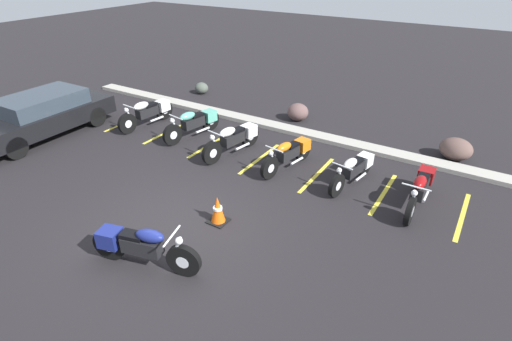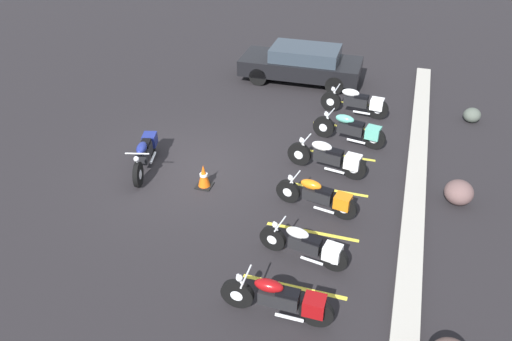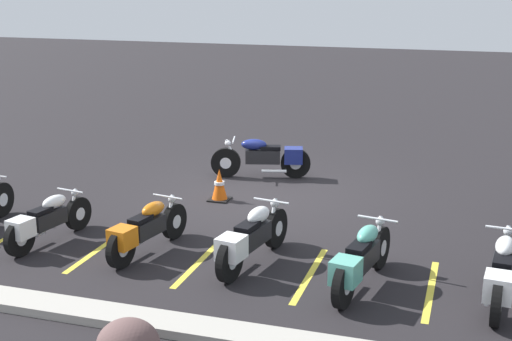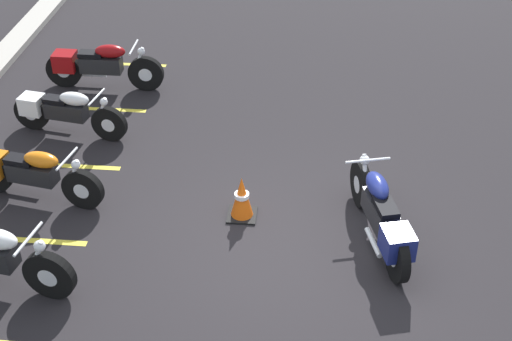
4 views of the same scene
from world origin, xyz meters
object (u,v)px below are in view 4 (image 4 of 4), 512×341
Objects in this scene: parked_bike_4 at (63,111)px; traffic_cone at (242,198)px; motorcycle_navy_featured at (381,215)px; parked_bike_3 at (29,173)px; parked_bike_5 at (98,65)px.

parked_bike_4 is 3.61m from traffic_cone.
parked_bike_4 is (2.29, 4.90, -0.05)m from motorcycle_navy_featured.
parked_bike_3 is at bearing -77.55° from parked_bike_4.
parked_bike_4 reaches higher than traffic_cone.
parked_bike_5 is (3.34, -0.04, 0.02)m from parked_bike_3.
parked_bike_4 is 1.59m from parked_bike_5.
parked_bike_3 is 3.17× the size of traffic_cone.
motorcycle_navy_featured is at bearing 4.07° from parked_bike_3.
traffic_cone is at bearing 7.73° from parked_bike_3.
motorcycle_navy_featured is 1.88m from traffic_cone.
motorcycle_navy_featured is at bearing -39.01° from parked_bike_5.
motorcycle_navy_featured reaches higher than parked_bike_5.
parked_bike_5 is at bearing 99.82° from parked_bike_3.
parked_bike_3 is 1.03× the size of parked_bike_4.
parked_bike_4 is at bearing 49.89° from motorcycle_navy_featured.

